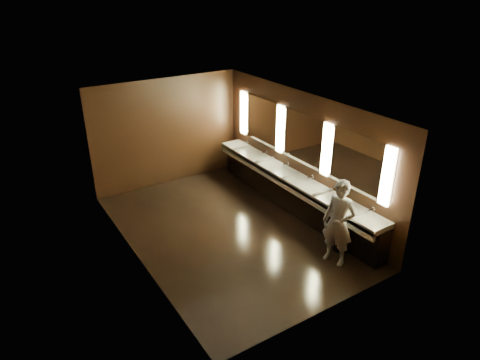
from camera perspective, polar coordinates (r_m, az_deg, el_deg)
name	(u,v)px	position (r m, az deg, el deg)	size (l,w,h in m)	color
floor	(227,231)	(9.43, -1.68, -6.75)	(6.00, 6.00, 0.00)	black
ceiling	(226,106)	(8.29, -1.93, 9.87)	(4.00, 6.00, 0.02)	#2D2D2B
wall_back	(167,132)	(11.28, -9.69, 6.30)	(4.00, 0.02, 2.80)	black
wall_front	(328,241)	(6.68, 11.67, -7.97)	(4.00, 0.02, 2.80)	black
wall_left	(133,197)	(8.04, -14.12, -2.16)	(0.02, 6.00, 2.80)	black
wall_right	(302,153)	(9.86, 8.25, 3.58)	(0.02, 6.00, 2.80)	black
sink_counter	(293,191)	(10.10, 7.04, -1.41)	(0.55, 5.40, 1.01)	black
mirror_band	(302,139)	(9.72, 8.29, 5.48)	(0.06, 5.03, 1.15)	#FAF8BA
person	(338,223)	(8.25, 13.00, -5.60)	(0.63, 0.41, 1.71)	#9ABAE5
trash_bin	(341,239)	(8.93, 13.35, -7.60)	(0.33, 0.33, 0.51)	black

